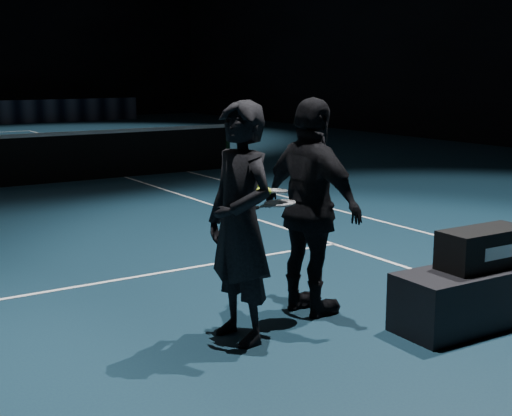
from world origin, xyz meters
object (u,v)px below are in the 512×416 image
Objects in this scene: player_a at (240,223)px; player_b at (312,208)px; racket_bag at (484,248)px; racket_upper at (272,191)px; player_bench at (481,295)px; racket_lower at (280,203)px; tennis_balls at (263,190)px.

player_a and player_b have the same top height.
racket_bag is 1.18× the size of racket_upper.
player_bench is 2.00× the size of racket_bag.
racket_bag reaches higher than player_bench.
player_a is 2.73× the size of racket_upper.
player_a is 2.73× the size of racket_lower.
tennis_balls is (-0.58, -0.13, 0.23)m from player_b.
player_a is 0.45m from racket_upper.
player_b is 2.73× the size of racket_lower.
player_a is at bearing -165.54° from tennis_balls.
racket_upper is at bearing 141.34° from racket_lower.
player_a is at bearing 159.48° from player_bench.
player_bench is 2.14m from player_a.
player_b is 2.73× the size of racket_upper.
racket_bag is at bearing 0.00° from player_bench.
player_bench is 2.35× the size of racket_upper.
player_b is at bearing -9.08° from racket_upper.
tennis_balls reaches higher than player_bench.
player_bench is 2.35× the size of racket_lower.
player_a is (-1.88, 0.76, 0.29)m from racket_bag.
tennis_balls is at bearing 178.53° from racket_lower.
player_a is 0.85m from player_b.
player_a is 1.00× the size of player_b.
player_b is at bearing 98.12° from player_a.
racket_upper is at bearing 103.83° from player_a.
racket_upper is 5.67× the size of tennis_balls.
tennis_balls is at bearing 154.72° from racket_bag.
racket_lower is at bearing 95.93° from player_b.
racket_upper reaches higher than player_bench.
tennis_balls reaches higher than racket_bag.
player_bench is at bearing -139.66° from player_b.
racket_lower is (0.44, 0.10, 0.10)m from player_a.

